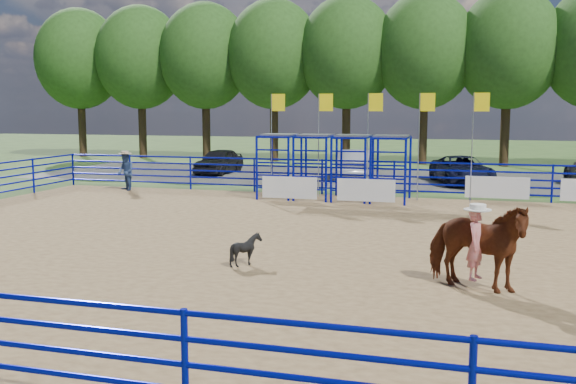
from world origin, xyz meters
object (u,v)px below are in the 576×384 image
object	(u,v)px
car_c	(462,170)
calf	(246,249)
car_b	(356,164)
spectator_cowboy	(126,171)
horse_and_rider	(476,243)
car_a	(219,161)

from	to	relation	value
car_c	calf	bearing A→B (deg)	-120.79
car_b	car_c	size ratio (longest dim) A/B	0.96
spectator_cowboy	car_c	distance (m)	15.66
horse_and_rider	calf	size ratio (longest dim) A/B	3.25
car_c	horse_and_rider	bearing A→B (deg)	-104.92
horse_and_rider	calf	bearing A→B (deg)	172.83
spectator_cowboy	car_a	distance (m)	8.14
horse_and_rider	spectator_cowboy	size ratio (longest dim) A/B	1.43
car_a	car_c	size ratio (longest dim) A/B	0.85
horse_and_rider	car_b	xyz separation A→B (m)	(-5.81, 19.59, -0.22)
horse_and_rider	car_b	world-z (taller)	horse_and_rider
car_a	car_b	size ratio (longest dim) A/B	0.89
horse_and_rider	spectator_cowboy	world-z (taller)	horse_and_rider
horse_and_rider	calf	distance (m)	5.16
car_a	car_b	world-z (taller)	car_b
horse_and_rider	car_b	bearing A→B (deg)	106.51
spectator_cowboy	car_b	bearing A→B (deg)	40.59
spectator_cowboy	car_a	bearing A→B (deg)	81.84
spectator_cowboy	car_a	world-z (taller)	spectator_cowboy
horse_and_rider	car_b	distance (m)	20.43
horse_and_rider	car_a	world-z (taller)	horse_and_rider
car_a	car_c	world-z (taller)	car_a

